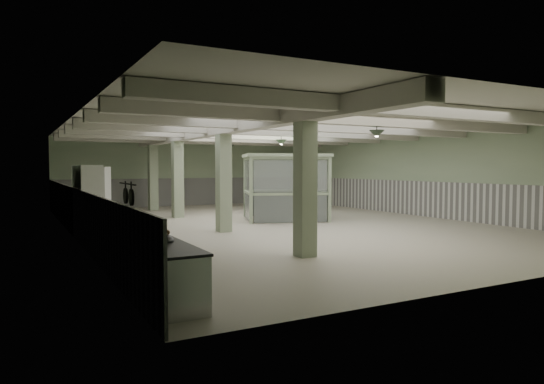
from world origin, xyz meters
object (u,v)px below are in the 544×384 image
walkin_cooler (88,202)px  guard_booth (285,176)px  filing_cabinet (320,203)px  prep_counter (144,260)px

walkin_cooler → guard_booth: 7.92m
guard_booth → filing_cabinet: (1.82, 0.16, -1.19)m
prep_counter → guard_booth: size_ratio=1.18×
guard_booth → filing_cabinet: guard_booth is taller
prep_counter → filing_cabinet: size_ratio=4.07×
guard_booth → filing_cabinet: size_ratio=3.44×
walkin_cooler → guard_booth: guard_booth is taller
walkin_cooler → prep_counter: bearing=-89.3°
walkin_cooler → guard_booth: size_ratio=0.59×
walkin_cooler → filing_cabinet: (9.52, 1.87, -0.50)m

